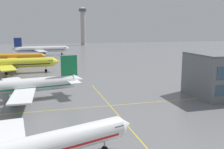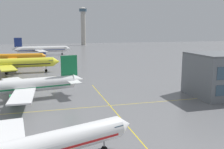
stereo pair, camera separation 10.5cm
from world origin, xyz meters
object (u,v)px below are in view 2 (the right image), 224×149
Objects in this scene: airliner_far_right_stand at (41,49)px; control_tower at (83,23)px; airliner_far_left_stand at (16,57)px; airliner_third_row at (10,63)px; airliner_second_row at (17,86)px.

control_tower reaches higher than airliner_far_right_stand.
airliner_far_right_stand is at bearing 70.81° from airliner_far_left_stand.
airliner_third_row is 1.23× the size of airliner_far_left_stand.
control_tower reaches higher than airliner_far_left_stand.
airliner_third_row is (-6.77, 43.70, 0.40)m from airliner_second_row.
control_tower is (50.28, 216.93, 20.23)m from airliner_second_row.
airliner_far_right_stand is at bearing 80.59° from airliner_third_row.
airliner_far_right_stand is (13.29, 38.18, 0.78)m from airliner_far_left_stand.
control_tower reaches higher than airliner_second_row.
airliner_far_right_stand is 112.22m from control_tower.
airliner_second_row is 0.90× the size of airliner_third_row.
control_tower is (57.05, 173.23, 19.83)m from airliner_third_row.
airliner_second_row is 223.60m from control_tower.
airliner_third_row is 183.46m from control_tower.
airliner_third_row reaches higher than airliner_far_left_stand.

